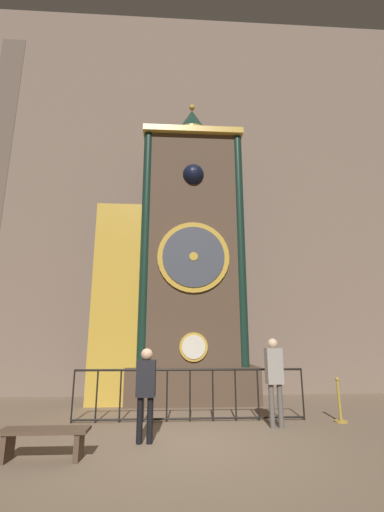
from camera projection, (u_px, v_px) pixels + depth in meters
The scene contains 8 objects.
ground_plane at pixel (178, 446), 5.83m from camera, with size 28.00×28.00×0.00m, color #75604C.
cathedral_back_wall at pixel (174, 183), 12.89m from camera, with size 24.00×0.32×15.00m.
clock_tower at pixel (179, 264), 10.71m from camera, with size 4.80×1.79×9.83m.
railing_fence at pixel (190, 392), 7.68m from camera, with size 5.20×0.05×1.11m.
visitor_near at pixel (146, 385), 6.17m from camera, with size 0.35×0.23×1.60m.
visitor_far at pixel (274, 373), 7.24m from camera, with size 0.35×0.24×1.79m.
stanchion_post at pixel (340, 408), 7.55m from camera, with size 0.28×0.28×0.94m.
visitor_bench at pixel (44, 438), 5.20m from camera, with size 1.32×0.40×0.44m.
Camera 1 is at (-0.14, -6.43, 1.78)m, focal length 24.00 mm.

